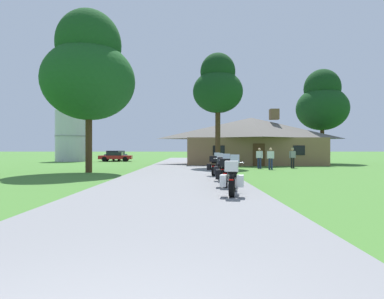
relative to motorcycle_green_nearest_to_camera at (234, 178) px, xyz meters
name	(u,v)px	position (x,y,z in m)	size (l,w,h in m)	color
ground_plane	(182,172)	(-2.05, 11.30, -0.61)	(500.00, 500.00, 0.00)	#42752D
asphalt_driveway	(181,174)	(-2.05, 9.30, -0.58)	(6.40, 80.00, 0.06)	slate
motorcycle_green_nearest_to_camera	(234,178)	(0.00, 0.00, 0.00)	(0.98, 2.07, 1.30)	black
motorcycle_blue_second_in_row	(227,172)	(0.03, 2.58, 0.00)	(0.90, 2.08, 1.30)	black
motorcycle_orange_third_in_row	(222,169)	(0.08, 5.15, 0.00)	(0.73, 2.08, 1.30)	black
motorcycle_green_farthest_in_row	(216,166)	(-0.03, 8.07, 0.00)	(0.99, 2.06, 1.30)	black
stone_lodge	(253,140)	(4.90, 23.61, 1.91)	(14.14, 8.13, 5.79)	brown
bystander_gray_shirt_near_lodge	(294,157)	(7.05, 16.56, 0.34)	(0.55, 0.25, 1.69)	black
bystander_white_shirt_beside_signpost	(261,157)	(4.17, 15.98, 0.32)	(0.49, 0.37, 1.67)	navy
bystander_white_shirt_by_tree	(272,157)	(4.76, 14.66, 0.32)	(0.51, 0.35, 1.67)	navy
tree_by_lodge_front	(219,86)	(0.90, 17.46, 6.38)	(4.29, 4.29, 9.84)	#422D19
tree_right_of_lodge	(324,103)	(13.49, 26.48, 6.27)	(5.78, 5.78, 10.68)	#422D19
tree_left_near	(90,70)	(-8.26, 11.32, 6.26)	(6.15, 6.15, 10.91)	#422D19
metal_silo_distant	(73,132)	(-17.19, 32.43, 3.23)	(4.27, 4.27, 7.66)	#B2B7BC
parked_navy_suv_far_left	(117,155)	(-11.82, 34.45, 0.17)	(2.20, 4.73, 1.40)	navy
parked_red_sedan_far_left	(117,157)	(-11.29, 31.85, 0.03)	(4.35, 2.21, 1.20)	maroon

